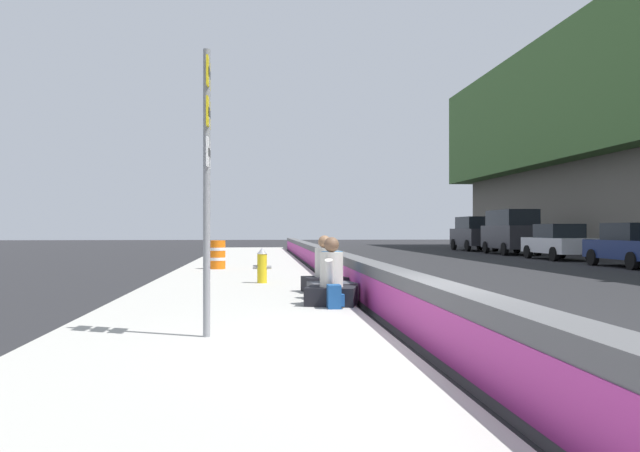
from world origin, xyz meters
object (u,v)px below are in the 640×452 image
(seated_person_middle, at_px, (332,280))
(parked_car_farther, at_px, (474,233))
(construction_barrel, at_px, (218,255))
(parked_car_fourth, at_px, (633,245))
(route_sign_post, at_px, (207,169))
(parked_car_midline, at_px, (558,242))
(seated_person_foreground, at_px, (331,284))
(fire_hydrant, at_px, (262,265))
(parked_car_far, at_px, (511,231))
(backpack, at_px, (335,297))
(seated_person_rear, at_px, (325,274))

(seated_person_middle, height_order, parked_car_farther, parked_car_farther)
(construction_barrel, height_order, parked_car_fourth, parked_car_fourth)
(parked_car_farther, bearing_deg, route_sign_post, 156.78)
(seated_person_middle, relative_size, parked_car_midline, 0.26)
(construction_barrel, bearing_deg, seated_person_foreground, -166.11)
(route_sign_post, bearing_deg, parked_car_midline, -33.95)
(seated_person_middle, xyz_separation_m, parked_car_farther, (30.75, -12.98, 0.67))
(seated_person_middle, height_order, parked_car_fourth, parked_car_fourth)
(fire_hydrant, height_order, construction_barrel, construction_barrel)
(construction_barrel, bearing_deg, parked_car_far, -47.41)
(backpack, bearing_deg, route_sign_post, 145.33)
(construction_barrel, bearing_deg, backpack, -166.70)
(seated_person_middle, xyz_separation_m, backpack, (-1.50, 0.12, -0.17))
(backpack, bearing_deg, seated_person_rear, -2.23)
(seated_person_rear, bearing_deg, parked_car_fourth, -51.94)
(seated_person_rear, bearing_deg, seated_person_foreground, 177.31)
(parked_car_midline, bearing_deg, fire_hydrant, 134.57)
(fire_hydrant, xyz_separation_m, backpack, (-5.37, -1.20, -0.25))
(parked_car_fourth, xyz_separation_m, parked_car_farther, (19.29, -0.14, 0.32))
(seated_person_foreground, xyz_separation_m, backpack, (-0.49, -0.00, -0.18))
(route_sign_post, bearing_deg, seated_person_middle, -25.54)
(route_sign_post, relative_size, parked_car_midline, 0.80)
(seated_person_rear, height_order, parked_car_midline, parked_car_midline)
(seated_person_rear, height_order, backpack, seated_person_rear)
(seated_person_middle, height_order, parked_car_far, parked_car_far)
(fire_hydrant, distance_m, seated_person_foreground, 5.02)
(seated_person_middle, distance_m, parked_car_midline, 21.93)
(seated_person_foreground, distance_m, construction_barrel, 11.09)
(seated_person_rear, relative_size, construction_barrel, 1.27)
(seated_person_rear, xyz_separation_m, parked_car_fourth, (10.06, -12.85, 0.35))
(parked_car_farther, bearing_deg, fire_hydrant, 151.98)
(fire_hydrant, distance_m, parked_car_fourth, 16.08)
(seated_person_rear, relative_size, backpack, 3.02)
(parked_car_fourth, bearing_deg, parked_car_far, -0.90)
(route_sign_post, distance_m, parked_car_far, 32.34)
(seated_person_middle, bearing_deg, parked_car_far, -28.22)
(fire_hydrant, height_order, seated_person_middle, seated_person_middle)
(parked_car_fourth, relative_size, parked_car_farther, 0.94)
(parked_car_farther, bearing_deg, backpack, 157.88)
(parked_car_fourth, bearing_deg, construction_barrel, 96.20)
(parked_car_far, relative_size, parked_car_farther, 1.07)
(fire_hydrant, distance_m, construction_barrel, 6.07)
(parked_car_midline, bearing_deg, seated_person_middle, 144.24)
(route_sign_post, height_order, backpack, route_sign_post)
(route_sign_post, distance_m, parked_car_fourth, 21.70)
(seated_person_rear, distance_m, parked_car_midline, 20.82)
(parked_car_farther, bearing_deg, parked_car_midline, 179.25)
(seated_person_middle, relative_size, parked_car_far, 0.23)
(fire_hydrant, height_order, parked_car_far, parked_car_far)
(seated_person_rear, xyz_separation_m, construction_barrel, (8.37, 2.77, 0.10))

